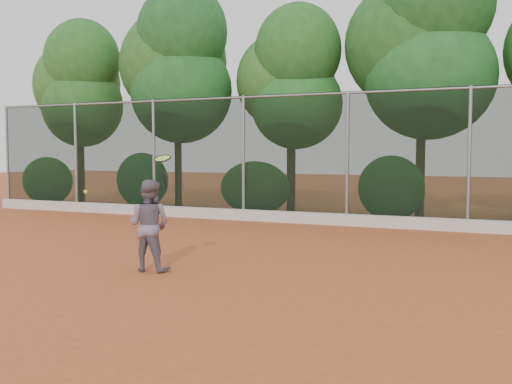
% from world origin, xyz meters
% --- Properties ---
extents(ground, '(80.00, 80.00, 0.00)m').
position_xyz_m(ground, '(0.00, 0.00, 0.00)').
color(ground, '#AE5129').
rests_on(ground, ground).
extents(concrete_curb, '(24.00, 0.20, 0.30)m').
position_xyz_m(concrete_curb, '(0.00, 6.82, 0.15)').
color(concrete_curb, beige).
rests_on(concrete_curb, ground).
extents(tennis_player, '(0.76, 0.62, 1.47)m').
position_xyz_m(tennis_player, '(-1.43, -0.01, 0.74)').
color(tennis_player, slate).
rests_on(tennis_player, ground).
extents(chainlink_fence, '(24.09, 0.09, 3.50)m').
position_xyz_m(chainlink_fence, '(-0.00, 7.00, 1.86)').
color(chainlink_fence, black).
rests_on(chainlink_fence, ground).
extents(foliage_backdrop, '(23.70, 3.63, 7.55)m').
position_xyz_m(foliage_backdrop, '(-0.55, 8.98, 4.40)').
color(foliage_backdrop, '#432C19').
rests_on(foliage_backdrop, ground).
extents(tennis_racket, '(0.29, 0.28, 0.55)m').
position_xyz_m(tennis_racket, '(-1.10, -0.11, 1.77)').
color(tennis_racket, black).
rests_on(tennis_racket, ground).
extents(tennis_ball_in_flight, '(0.06, 0.06, 0.06)m').
position_xyz_m(tennis_ball_in_flight, '(-2.27, -0.52, 1.29)').
color(tennis_ball_in_flight, '#C1D330').
rests_on(tennis_ball_in_flight, ground).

